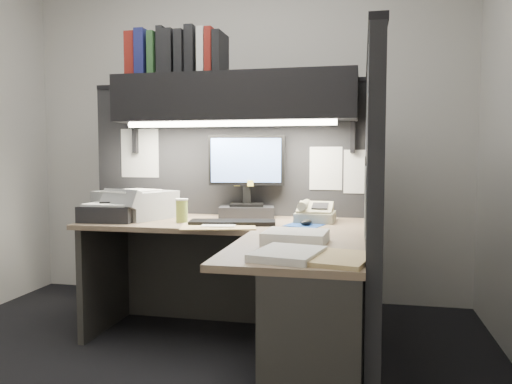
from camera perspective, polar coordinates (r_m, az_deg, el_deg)
floor at (r=2.79m, az=-9.18°, el=-19.87°), size 3.50×3.50×0.00m
wall_back at (r=3.98m, az=-1.52°, el=7.31°), size 3.50×0.04×2.70m
partition_back at (r=3.44m, az=-3.24°, el=-1.38°), size 1.90×0.06×1.60m
partition_right at (r=2.57m, az=13.02°, el=-3.38°), size 0.06×1.50×1.60m
desk at (r=2.52m, az=-0.05°, el=-11.74°), size 1.70×1.53×0.73m
overhead_shelf at (r=3.24m, az=-2.50°, el=10.68°), size 1.55×0.34×0.30m
task_light_tube at (r=3.09m, az=-3.15°, el=7.83°), size 1.32×0.04×0.04m
monitor at (r=3.28m, az=-1.07°, el=0.86°), size 0.49×0.28×0.54m
keyboard at (r=2.93m, az=-2.68°, el=-3.49°), size 0.52×0.25×0.02m
mousepad at (r=2.90m, az=5.52°, el=-3.80°), size 0.24×0.23×0.00m
mouse at (r=2.89m, az=5.75°, el=-3.45°), size 0.09×0.11×0.03m
telephone at (r=3.07m, az=6.79°, el=-2.50°), size 0.24×0.25×0.09m
coffee_cup at (r=3.05m, az=-8.48°, el=-2.20°), size 0.09×0.09×0.13m
printer at (r=3.34m, az=-13.60°, el=-1.37°), size 0.55×0.51×0.17m
notebook_stack at (r=3.21m, az=-16.22°, el=-2.31°), size 0.35×0.30×0.10m
open_folder at (r=2.83m, az=-4.30°, el=-3.95°), size 0.47×0.37×0.01m
paper_stack_a at (r=2.33m, az=4.56°, el=-5.14°), size 0.30×0.26×0.05m
paper_stack_b at (r=1.99m, az=3.66°, el=-7.08°), size 0.29×0.34×0.03m
manila_stack at (r=1.96m, az=9.15°, el=-7.48°), size 0.30×0.36×0.02m
binder_row at (r=3.40m, az=-9.10°, el=15.32°), size 0.65×0.25×0.30m
pinned_papers at (r=2.97m, az=2.15°, el=2.66°), size 1.76×1.31×0.51m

